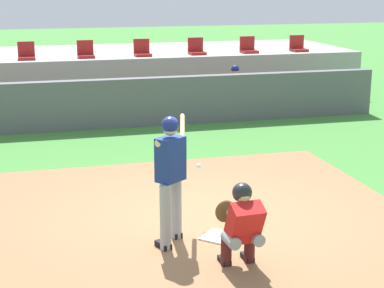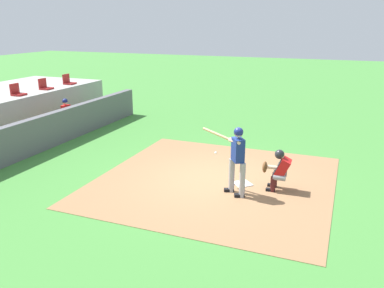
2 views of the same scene
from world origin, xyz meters
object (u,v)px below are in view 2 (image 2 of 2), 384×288
catcher_crouched (278,169)px  stadium_seat_6 (45,86)px  home_plate (242,184)px  batter_at_plate (237,157)px  dugout_player_1 (69,114)px  stadium_seat_7 (68,81)px  stadium_seat_5 (17,92)px

catcher_crouched → stadium_seat_6: 11.88m
home_plate → catcher_crouched: bearing=-91.2°
batter_at_plate → stadium_seat_6: stadium_seat_6 is taller
dugout_player_1 → stadium_seat_7: 3.48m
batter_at_plate → stadium_seat_6: 11.23m
home_plate → stadium_seat_6: stadium_seat_6 is taller
home_plate → stadium_seat_6: (4.06, 10.18, 1.51)m
batter_at_plate → stadium_seat_5: bearing=72.9°
dugout_player_1 → stadium_seat_5: 2.28m
catcher_crouched → stadium_seat_7: stadium_seat_7 is taller
dugout_player_1 → home_plate: bearing=-110.3°
catcher_crouched → stadium_seat_7: (5.71, 11.12, 0.93)m
batter_at_plate → catcher_crouched: batter_at_plate is taller
catcher_crouched → batter_at_plate: bearing=125.0°
catcher_crouched → stadium_seat_7: bearing=62.8°
batter_at_plate → catcher_crouched: bearing=-55.0°
home_plate → stadium_seat_5: stadium_seat_5 is taller
catcher_crouched → stadium_seat_5: size_ratio=4.34×
home_plate → dugout_player_1: size_ratio=0.34×
home_plate → stadium_seat_5: size_ratio=0.92×
stadium_seat_5 → home_plate: bearing=-103.5°
stadium_seat_7 → catcher_crouched: bearing=-117.2°
stadium_seat_7 → batter_at_plate: bearing=-122.1°
home_plate → catcher_crouched: 1.11m
home_plate → stadium_seat_6: bearing=68.2°
dugout_player_1 → stadium_seat_5: (-0.57, 2.03, 0.86)m
batter_at_plate → home_plate: bearing=-0.8°
stadium_seat_7 → stadium_seat_6: bearing=180.0°
dugout_player_1 → stadium_seat_6: size_ratio=2.71×
dugout_player_1 → stadium_seat_7: stadium_seat_7 is taller
stadium_seat_7 → stadium_seat_5: bearing=180.0°
home_plate → batter_at_plate: bearing=179.2°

